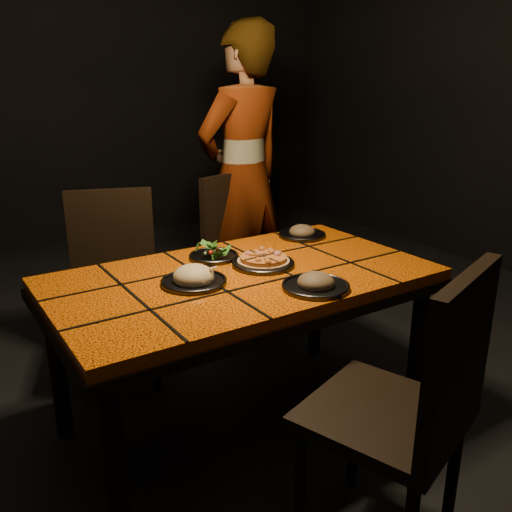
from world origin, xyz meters
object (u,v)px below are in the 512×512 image
chair_far_left (114,272)px  plate_pasta (194,278)px  dining_table (242,290)px  diner (243,178)px  plate_pizza (263,262)px  chair_far_right (241,243)px  chair_near (414,401)px

chair_far_left → plate_pasta: bearing=-65.5°
dining_table → plate_pasta: 0.25m
diner → plate_pizza: diner is taller
dining_table → diner: diner is taller
chair_far_left → chair_far_right: chair_far_left is taller
plate_pizza → plate_pasta: bearing=-174.8°
chair_near → diner: (0.61, 1.98, 0.35)m
chair_near → dining_table: bearing=-105.1°
chair_far_left → plate_pasta: 0.84m
plate_pasta → chair_far_right: bearing=49.5°
chair_far_right → diner: bearing=34.2°
diner → plate_pasta: bearing=38.2°
chair_far_right → plate_pizza: bearing=-134.6°
dining_table → chair_far_right: 1.07m
dining_table → chair_far_left: (-0.30, 0.81, -0.10)m
chair_near → plate_pasta: (-0.29, 0.91, 0.18)m
dining_table → chair_near: size_ratio=1.56×
plate_pizza → plate_pasta: size_ratio=1.04×
diner → dining_table: bearing=46.1°
chair_near → chair_far_left: size_ratio=1.05×
chair_far_left → dining_table: bearing=-50.1°
chair_far_left → plate_pizza: bearing=-41.4°
chair_near → diner: 2.10m
chair_far_left → diner: bearing=35.0°
dining_table → chair_far_right: bearing=58.9°
diner → plate_pizza: size_ratio=6.75×
plate_pizza → diner: bearing=62.6°
plate_pizza → dining_table: bearing=-165.9°
dining_table → plate_pizza: bearing=14.1°
chair_far_right → plate_pasta: 1.22m
chair_near → plate_pasta: bearing=-91.2°
chair_near → plate_pizza: 0.96m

